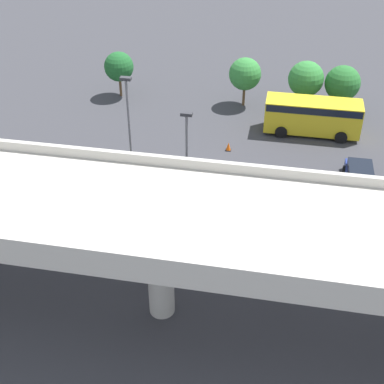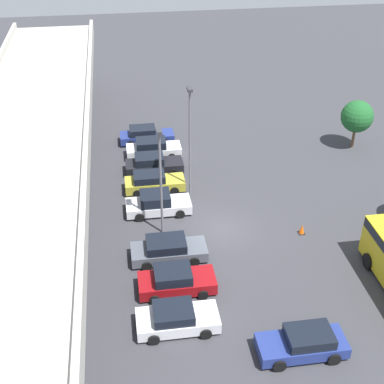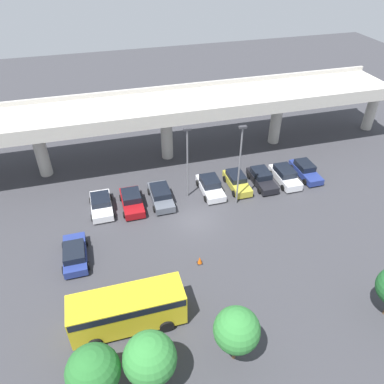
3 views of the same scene
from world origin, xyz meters
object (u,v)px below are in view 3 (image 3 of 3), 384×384
at_px(parked_car_5, 237,181).
at_px(parked_car_8, 305,170).
at_px(lamp_post_mid_lot, 240,161).
at_px(tree_front_centre, 150,359).
at_px(parked_car_0, 75,254).
at_px(parked_car_3, 161,195).
at_px(shuttle_bus, 127,308).
at_px(tree_front_left, 93,372).
at_px(tree_front_right, 237,330).
at_px(traffic_cone, 200,260).
at_px(parked_car_2, 132,201).
at_px(lamp_post_near_aisle, 187,158).
at_px(parked_car_1, 101,204).
at_px(parked_car_4, 210,186).
at_px(parked_car_6, 262,178).
at_px(parked_car_7, 285,175).

distance_m(parked_car_5, parked_car_8, 8.11).
bearing_deg(lamp_post_mid_lot, tree_front_centre, -126.46).
bearing_deg(parked_car_5, parked_car_0, -69.56).
distance_m(parked_car_3, parked_car_8, 16.38).
distance_m(parked_car_5, shuttle_bus, 19.12).
distance_m(parked_car_3, tree_front_centre, 18.69).
bearing_deg(parked_car_8, lamp_post_mid_lot, -73.88).
distance_m(tree_front_left, tree_front_right, 8.58).
relative_size(parked_car_3, traffic_cone, 6.83).
xyz_separation_m(parked_car_2, lamp_post_mid_lot, (10.16, -2.30, 4.26)).
bearing_deg(parked_car_5, lamp_post_near_aisle, -88.53).
bearing_deg(shuttle_bus, parked_car_5, 45.60).
distance_m(lamp_post_mid_lot, tree_front_right, 16.64).
distance_m(shuttle_bus, tree_front_left, 5.20).
height_order(parked_car_0, parked_car_2, parked_car_2).
height_order(parked_car_8, tree_front_right, tree_front_right).
relative_size(parked_car_1, parked_car_4, 0.97).
distance_m(parked_car_5, lamp_post_near_aisle, 6.66).
xyz_separation_m(lamp_post_mid_lot, tree_front_right, (-6.14, -15.34, -1.93)).
height_order(tree_front_left, tree_front_centre, tree_front_centre).
xyz_separation_m(lamp_post_mid_lot, tree_front_left, (-14.72, -15.47, -2.17)).
bearing_deg(parked_car_1, tree_front_centre, 4.91).
height_order(parked_car_0, parked_car_1, parked_car_0).
bearing_deg(parked_car_0, parked_car_3, -54.79).
bearing_deg(parked_car_0, traffic_cone, -107.94).
distance_m(parked_car_0, parked_car_8, 25.71).
relative_size(parked_car_2, parked_car_5, 1.00).
xyz_separation_m(shuttle_bus, tree_front_right, (6.16, -4.36, 1.28)).
xyz_separation_m(parked_car_5, parked_car_6, (2.79, -0.20, -0.00)).
bearing_deg(parked_car_7, parked_car_5, -94.48).
bearing_deg(parked_car_8, tree_front_centre, -48.58).
relative_size(lamp_post_near_aisle, tree_front_right, 1.72).
bearing_deg(tree_front_right, lamp_post_mid_lot, 68.19).
relative_size(parked_car_0, parked_car_6, 1.00).
bearing_deg(tree_front_centre, parked_car_4, 62.18).
relative_size(parked_car_4, tree_front_left, 1.06).
distance_m(parked_car_3, shuttle_bus, 14.39).
distance_m(tree_front_right, traffic_cone, 8.95).
distance_m(parked_car_8, tree_front_left, 30.06).
height_order(lamp_post_near_aisle, tree_front_right, lamp_post_near_aisle).
relative_size(parked_car_2, lamp_post_mid_lot, 0.53).
bearing_deg(tree_front_right, parked_car_2, 102.83).
relative_size(parked_car_5, parked_car_6, 0.98).
bearing_deg(lamp_post_near_aisle, parked_car_2, -177.79).
bearing_deg(parked_car_1, tree_front_left, -5.09).
distance_m(shuttle_bus, tree_front_centre, 4.83).
bearing_deg(parked_car_8, tree_front_left, -52.82).
bearing_deg(tree_front_centre, shuttle_bus, 99.34).
height_order(parked_car_4, tree_front_left, tree_front_left).
height_order(lamp_post_mid_lot, tree_front_right, lamp_post_mid_lot).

